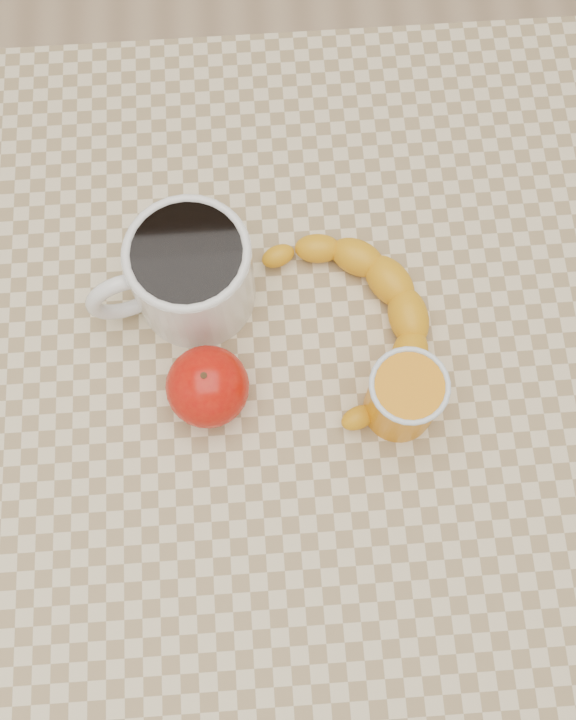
{
  "coord_description": "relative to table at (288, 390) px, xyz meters",
  "views": [
    {
      "loc": [
        -0.02,
        -0.24,
        1.51
      ],
      "look_at": [
        0.0,
        0.0,
        0.77
      ],
      "focal_mm": 40.0,
      "sensor_mm": 36.0,
      "label": 1
    }
  ],
  "objects": [
    {
      "name": "table",
      "position": [
        0.0,
        0.0,
        0.0
      ],
      "size": [
        0.8,
        0.8,
        0.75
      ],
      "color": "beige",
      "rests_on": "ground"
    },
    {
      "name": "banana",
      "position": [
        0.07,
        0.03,
        0.11
      ],
      "size": [
        0.26,
        0.31,
        0.04
      ],
      "primitive_type": null,
      "rotation": [
        0.0,
        0.0,
        0.19
      ],
      "color": "orange",
      "rests_on": "table"
    },
    {
      "name": "apple",
      "position": [
        -0.08,
        -0.03,
        0.12
      ],
      "size": [
        0.1,
        0.1,
        0.07
      ],
      "color": "#A80905",
      "rests_on": "table"
    },
    {
      "name": "orange_juice_glass",
      "position": [
        0.1,
        -0.05,
        0.13
      ],
      "size": [
        0.07,
        0.07,
        0.08
      ],
      "color": "orange",
      "rests_on": "table"
    },
    {
      "name": "ground",
      "position": [
        0.0,
        0.0,
        -0.66
      ],
      "size": [
        3.0,
        3.0,
        0.0
      ],
      "primitive_type": "plane",
      "color": "tan",
      "rests_on": "ground"
    },
    {
      "name": "coffee_mug",
      "position": [
        -0.09,
        0.08,
        0.14
      ],
      "size": [
        0.18,
        0.15,
        0.1
      ],
      "color": "white",
      "rests_on": "table"
    }
  ]
}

